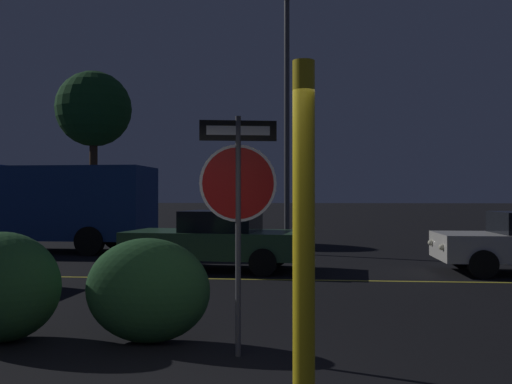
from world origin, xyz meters
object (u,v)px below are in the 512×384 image
Objects in this scene: delivery_truck at (32,201)px; tree_0 at (94,110)px; passing_car_3 at (217,240)px; street_lamp at (287,63)px; yellow_pole_right at (304,245)px; stop_sign at (238,187)px; hedge_bush_2 at (2,287)px; hedge_bush_3 at (148,290)px.

tree_0 is (-0.15, 5.50, 3.67)m from delivery_truck.
tree_0 reaches higher than delivery_truck.
delivery_truck is 1.02× the size of tree_0.
street_lamp is (1.49, 3.77, 4.98)m from passing_car_3.
yellow_pole_right is 0.62× the size of passing_car_3.
passing_car_3 is at bearing -54.87° from tree_0.
yellow_pole_right is 9.23m from passing_car_3.
stop_sign is 13.43m from delivery_truck.
hedge_bush_2 is at bearing 147.88° from yellow_pole_right.
passing_car_3 is at bearing 77.31° from hedge_bush_2.
hedge_bush_2 is at bearing -105.98° from street_lamp.
tree_0 is at bearing 41.05° from passing_car_3.
hedge_bush_3 is 6.65m from passing_car_3.
stop_sign is 0.32× the size of street_lamp.
tree_0 is at bearing 105.09° from stop_sign.
delivery_truck is (-8.49, 12.83, 0.19)m from yellow_pole_right.
street_lamp reaches higher than yellow_pole_right.
stop_sign reaches higher than passing_car_3.
delivery_truck is 6.61m from tree_0.
hedge_bush_2 reaches higher than hedge_bush_3.
tree_0 is (-8.63, 18.33, 3.87)m from yellow_pole_right.
hedge_bush_3 is (-1.83, 2.34, -0.75)m from yellow_pole_right.
passing_car_3 reaches higher than hedge_bush_3.
hedge_bush_3 is 0.34× the size of passing_car_3.
yellow_pole_right is (0.71, -1.88, -0.45)m from stop_sign.
yellow_pole_right is 1.95× the size of hedge_bush_2.
hedge_bush_3 is at bearing -66.97° from tree_0.
tree_0 is at bearing 2.99° from delivery_truck.
street_lamp is (-0.56, 12.75, 4.32)m from yellow_pole_right.
passing_car_3 is at bearing -119.45° from delivery_truck.
stop_sign is 1.74× the size of hedge_bush_3.
delivery_truck is (-6.65, 10.50, 0.94)m from hedge_bush_3.
stop_sign is at bearing 110.72° from yellow_pole_right.
delivery_truck is (-7.77, 10.95, -0.26)m from stop_sign.
stop_sign is at bearing -143.17° from delivery_truck.
tree_0 is (-5.06, 16.09, 4.58)m from hedge_bush_2.
stop_sign is 18.57m from tree_0.
hedge_bush_3 is 11.65m from street_lamp.
passing_car_3 is at bearing 91.88° from hedge_bush_3.
yellow_pole_right is at bearing -87.49° from street_lamp.
tree_0 reaches higher than stop_sign.
hedge_bush_2 is at bearing 173.23° from passing_car_3.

